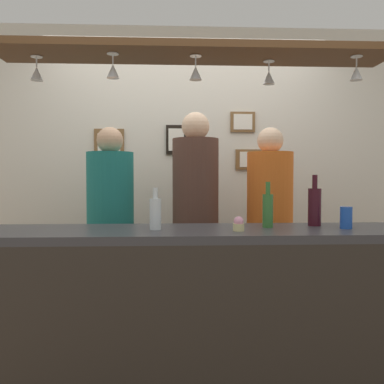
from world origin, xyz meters
name	(u,v)px	position (x,y,z in m)	size (l,w,h in m)	color
ground_plane	(193,373)	(0.00, 0.00, 0.00)	(8.00, 8.00, 0.00)	brown
back_wall	(187,173)	(0.00, 1.10, 1.30)	(4.40, 0.06, 2.60)	silver
bar_counter	(198,293)	(0.00, -0.50, 0.67)	(2.70, 0.55, 0.98)	#38383D
overhead_glass_rack	(195,53)	(0.00, -0.30, 1.96)	(2.20, 0.36, 0.04)	brown
hanging_wineglass_far_left	(37,73)	(-0.88, -0.27, 1.85)	(0.07, 0.07, 0.13)	silver
hanging_wineglass_left	(113,70)	(-0.45, -0.34, 1.85)	(0.07, 0.07, 0.13)	silver
hanging_wineglass_center_left	(196,72)	(0.00, -0.32, 1.85)	(0.07, 0.07, 0.13)	silver
hanging_wineglass_center	(269,77)	(0.43, -0.24, 1.85)	(0.07, 0.07, 0.13)	silver
hanging_wineglass_center_right	(356,73)	(0.89, -0.36, 1.85)	(0.07, 0.07, 0.13)	silver
person_left_teal_shirt	(111,216)	(-0.58, 0.42, 0.98)	(0.34, 0.34, 1.63)	#2D334C
person_middle_brown_shirt	(196,206)	(0.04, 0.42, 1.05)	(0.34, 0.34, 1.74)	#2D334C
person_right_orange_shirt	(270,215)	(0.60, 0.42, 0.98)	(0.34, 0.34, 1.64)	#2D334C
bottle_wine_dark_red	(315,206)	(0.71, -0.23, 1.10)	(0.08, 0.08, 0.30)	#380F19
bottle_soda_clear	(155,213)	(-0.22, -0.37, 1.07)	(0.06, 0.06, 0.23)	silver
bottle_beer_green_import	(268,209)	(0.41, -0.30, 1.08)	(0.06, 0.06, 0.26)	#336B2D
drink_can	(346,218)	(0.84, -0.37, 1.04)	(0.07, 0.07, 0.12)	#1E4CB2
cupcake	(239,224)	(0.22, -0.44, 1.02)	(0.06, 0.06, 0.08)	beige
picture_frame_upper_small	(243,122)	(0.50, 1.06, 1.76)	(0.22, 0.02, 0.18)	brown
picture_frame_caricature	(109,148)	(-0.69, 1.06, 1.52)	(0.26, 0.02, 0.34)	brown
picture_frame_crest	(176,140)	(-0.09, 1.06, 1.60)	(0.18, 0.02, 0.26)	black
picture_frame_lower_pair	(252,159)	(0.59, 1.06, 1.42)	(0.30, 0.02, 0.18)	brown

